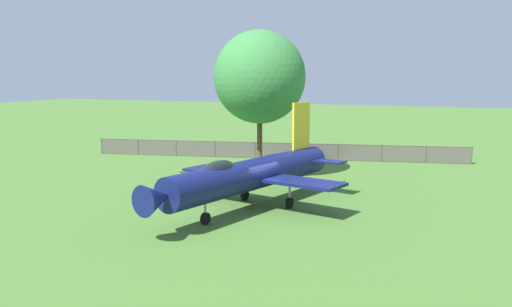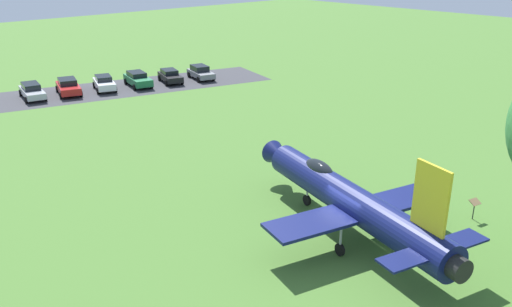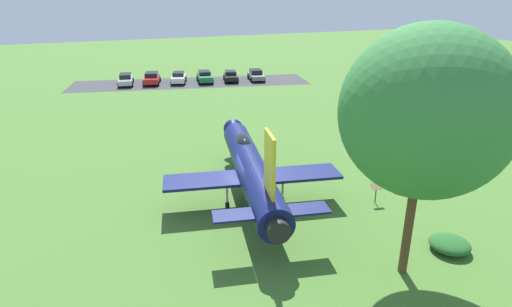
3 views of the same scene
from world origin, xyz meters
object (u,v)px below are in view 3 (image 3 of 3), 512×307
(parked_car_green, at_px, (205,76))
(info_plaque, at_px, (376,189))
(parked_car_black, at_px, (231,76))
(parked_car_white, at_px, (179,77))
(display_jet, at_px, (250,166))
(parked_car_gray, at_px, (256,75))
(parked_car_silver, at_px, (126,79))
(shade_tree, at_px, (425,112))
(parked_car_red, at_px, (152,78))
(shrub_near_fence, at_px, (450,244))

(parked_car_green, bearing_deg, info_plaque, 8.95)
(parked_car_black, xyz_separation_m, parked_car_white, (-1.77, -6.91, 0.03))
(display_jet, relative_size, parked_car_gray, 3.29)
(parked_car_silver, bearing_deg, shade_tree, 16.42)
(display_jet, height_order, parked_car_black, display_jet)
(parked_car_red, bearing_deg, parked_car_white, 91.93)
(parked_car_gray, relative_size, parked_car_black, 1.01)
(display_jet, height_order, shade_tree, shade_tree)
(parked_car_silver, bearing_deg, display_jet, 13.17)
(parked_car_black, xyz_separation_m, parked_car_green, (-0.89, -3.49, 0.05))
(shade_tree, bearing_deg, parked_car_black, 168.21)
(shrub_near_fence, height_order, parked_car_gray, parked_car_gray)
(display_jet, relative_size, parked_car_red, 3.01)
(parked_car_black, height_order, parked_car_silver, parked_car_silver)
(shade_tree, height_order, parked_car_gray, shade_tree)
(display_jet, xyz_separation_m, parked_car_black, (-33.72, 12.03, -1.22))
(shade_tree, distance_m, shrub_near_fence, 7.47)
(display_jet, bearing_deg, parked_car_black, -5.26)
(shrub_near_fence, distance_m, parked_car_white, 44.49)
(shrub_near_fence, relative_size, parked_car_silver, 0.37)
(shrub_near_fence, distance_m, parked_car_red, 45.60)
(shade_tree, relative_size, shrub_near_fence, 5.59)
(shade_tree, height_order, parked_car_silver, shade_tree)
(display_jet, distance_m, info_plaque, 7.32)
(info_plaque, bearing_deg, shade_tree, -29.44)
(shrub_near_fence, height_order, parked_car_red, parked_car_red)
(parked_car_white, bearing_deg, shrub_near_fence, 20.28)
(display_jet, distance_m, parked_car_gray, 36.34)
(shrub_near_fence, bearing_deg, parked_car_silver, -170.41)
(parked_car_white, bearing_deg, parked_car_green, 94.55)
(parked_car_gray, bearing_deg, shrub_near_fence, 1.64)
(parked_car_green, relative_size, parked_car_white, 1.07)
(parked_car_green, distance_m, parked_car_white, 3.53)
(parked_car_black, distance_m, parked_car_red, 10.70)
(display_jet, xyz_separation_m, parked_car_green, (-34.61, 8.55, -1.17))
(shade_tree, bearing_deg, parked_car_red, -178.27)
(shrub_near_fence, distance_m, parked_car_black, 43.10)
(parked_car_black, xyz_separation_m, parked_car_silver, (-3.53, -13.65, 0.02))
(display_jet, relative_size, shrub_near_fence, 7.96)
(shrub_near_fence, xyz_separation_m, parked_car_silver, (-46.23, -7.81, 0.43))
(display_jet, bearing_deg, shade_tree, -147.45)
(parked_car_gray, distance_m, parked_car_white, 10.71)
(display_jet, bearing_deg, parked_car_silver, 16.86)
(shade_tree, distance_m, info_plaque, 8.92)
(parked_car_white, bearing_deg, parked_car_red, -85.75)
(parked_car_black, relative_size, parked_car_white, 0.98)
(info_plaque, height_order, parked_car_gray, parked_car_gray)
(parked_car_black, relative_size, parked_car_silver, 0.88)
(shrub_near_fence, xyz_separation_m, parked_car_white, (-44.47, -1.07, 0.45))
(parked_car_green, xyz_separation_m, parked_car_white, (-0.88, -3.42, -0.02))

